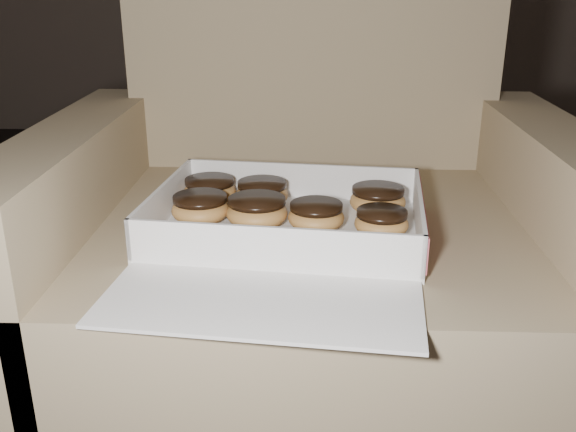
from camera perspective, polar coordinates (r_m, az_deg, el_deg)
The scene contains 14 objects.
floor at distance 1.48m, azimuth -6.16°, elevation -13.24°, with size 4.50×4.50×0.00m, color black.
armchair at distance 1.19m, azimuth 1.97°, elevation -4.81°, with size 0.94×0.79×0.98m.
bakery_box at distance 0.97m, azimuth -0.18°, elevation -1.70°, with size 0.46×0.52×0.07m.
donut_a at distance 0.99m, azimuth 8.30°, elevation -0.55°, with size 0.08×0.08×0.04m.
donut_b at distance 1.08m, azimuth 7.97°, elevation 1.44°, with size 0.09×0.09×0.05m.
donut_c at distance 1.04m, azimuth -7.80°, elevation 0.70°, with size 0.09×0.09×0.05m.
donut_d at distance 1.01m, azimuth -2.78°, elevation 0.42°, with size 0.10×0.10×0.05m.
donut_e at distance 1.12m, azimuth -6.96°, elevation 2.29°, with size 0.09×0.09×0.05m.
donut_f at distance 1.10m, azimuth -2.33°, elevation 2.05°, with size 0.09×0.09×0.05m.
donut_g at distance 1.00m, azimuth 2.52°, elevation 0.02°, with size 0.09×0.09×0.04m.
crumb_a at distance 0.94m, azimuth -12.62°, elevation -3.41°, with size 0.01×0.01×0.00m, color black.
crumb_b at distance 1.00m, azimuth -1.72°, elevation -1.20°, with size 0.01×0.01×0.00m, color black.
crumb_c at distance 0.97m, azimuth 3.91°, elevation -2.04°, with size 0.01×0.01×0.00m, color black.
crumb_d at distance 0.90m, azimuth 9.21°, elevation -4.18°, with size 0.01×0.01×0.00m, color black.
Camera 1 is at (0.20, -1.21, 0.83)m, focal length 40.00 mm.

